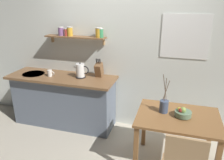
# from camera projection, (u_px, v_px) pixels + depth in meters

# --- Properties ---
(ground_plane) EXTENTS (14.00, 14.00, 0.00)m
(ground_plane) POSITION_uv_depth(u_px,v_px,m) (114.00, 142.00, 3.52)
(ground_plane) COLOR #BCB29E
(back_wall) EXTENTS (6.80, 0.11, 2.70)m
(back_wall) POSITION_uv_depth(u_px,v_px,m) (137.00, 50.00, 3.58)
(back_wall) COLOR silver
(back_wall) RESTS_ON ground_plane
(kitchen_counter) EXTENTS (1.83, 0.63, 0.91)m
(kitchen_counter) POSITION_uv_depth(u_px,v_px,m) (64.00, 100.00, 3.91)
(kitchen_counter) COLOR slate
(kitchen_counter) RESTS_ON ground_plane
(wall_shelf) EXTENTS (1.04, 0.20, 0.29)m
(wall_shelf) POSITION_uv_depth(u_px,v_px,m) (79.00, 34.00, 3.61)
(wall_shelf) COLOR brown
(dining_table) EXTENTS (1.02, 0.77, 0.75)m
(dining_table) POSITION_uv_depth(u_px,v_px,m) (177.00, 124.00, 2.84)
(dining_table) COLOR brown
(dining_table) RESTS_ON ground_plane
(fruit_bowl) EXTENTS (0.20, 0.20, 0.14)m
(fruit_bowl) POSITION_uv_depth(u_px,v_px,m) (183.00, 113.00, 2.76)
(fruit_bowl) COLOR slate
(fruit_bowl) RESTS_ON dining_table
(twig_vase) EXTENTS (0.11, 0.11, 0.51)m
(twig_vase) POSITION_uv_depth(u_px,v_px,m) (164.00, 106.00, 2.87)
(twig_vase) COLOR #475675
(twig_vase) RESTS_ON dining_table
(electric_kettle) EXTENTS (0.25, 0.16, 0.26)m
(electric_kettle) POSITION_uv_depth(u_px,v_px,m) (81.00, 71.00, 3.64)
(electric_kettle) COLOR black
(electric_kettle) RESTS_ON kitchen_counter
(knife_block) EXTENTS (0.11, 0.20, 0.32)m
(knife_block) POSITION_uv_depth(u_px,v_px,m) (99.00, 69.00, 3.68)
(knife_block) COLOR brown
(knife_block) RESTS_ON kitchen_counter
(coffee_mug_by_sink) EXTENTS (0.12, 0.08, 0.11)m
(coffee_mug_by_sink) POSITION_uv_depth(u_px,v_px,m) (50.00, 73.00, 3.73)
(coffee_mug_by_sink) COLOR white
(coffee_mug_by_sink) RESTS_ON kitchen_counter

